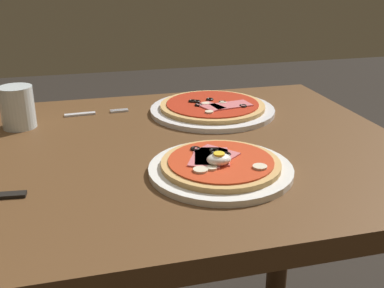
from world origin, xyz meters
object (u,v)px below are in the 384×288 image
dining_table (161,202)px  water_glass_near (18,110)px  pizza_foreground (220,167)px  pizza_across_left (212,108)px  fork (92,113)px

dining_table → water_glass_near: (-0.29, 0.20, 0.17)m
pizza_foreground → pizza_across_left: bearing=75.5°
pizza_foreground → water_glass_near: 0.51m
water_glass_near → pizza_foreground: bearing=-43.2°
dining_table → fork: (-0.12, 0.25, 0.13)m
pizza_across_left → fork: (-0.30, 0.06, -0.01)m
dining_table → pizza_across_left: size_ratio=3.33×
pizza_across_left → fork: bearing=168.1°
water_glass_near → fork: bearing=19.0°
dining_table → water_glass_near: size_ratio=10.85×
fork → dining_table: bearing=-64.2°
pizza_foreground → water_glass_near: size_ratio=2.74×
pizza_foreground → fork: size_ratio=1.66×
dining_table → pizza_foreground: bearing=-60.9°
pizza_across_left → fork: size_ratio=1.97×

